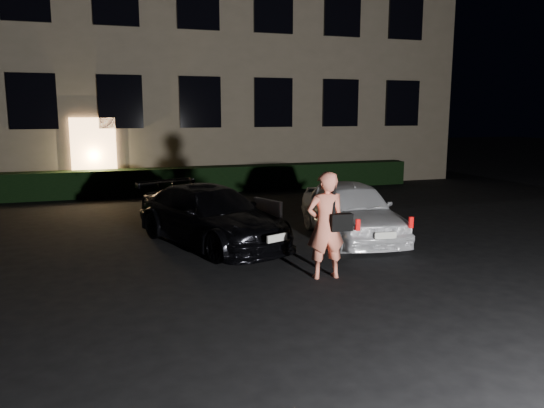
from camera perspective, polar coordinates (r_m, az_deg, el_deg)
name	(u,v)px	position (r m, az deg, el deg)	size (l,w,h in m)	color
ground	(337,289)	(8.30, 6.96, -9.05)	(80.00, 80.00, 0.00)	black
building	(180,27)	(22.58, -9.89, 18.20)	(20.00, 8.11, 12.00)	#756953
hedge	(204,180)	(18.06, -7.28, 2.63)	(15.00, 0.70, 0.85)	black
sedan	(211,216)	(10.90, -6.57, -1.25)	(3.01, 4.39, 1.18)	black
hatch	(351,210)	(11.44, 8.53, -0.61)	(1.86, 3.78, 1.24)	white
man	(326,225)	(8.60, 5.84, -2.28)	(0.73, 0.46, 1.75)	#F37E61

